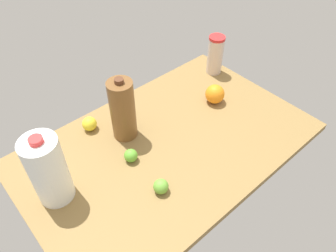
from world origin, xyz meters
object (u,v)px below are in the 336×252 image
tumbler_cup (215,55)px  lemon_loose (89,124)px  lime_beside_bowl (161,186)px  milk_jug (48,170)px  lime_by_jug (131,156)px  orange_near_front (215,94)px  chocolate_milk_jug (123,110)px

tumbler_cup → lemon_loose: bearing=175.3°
lime_beside_bowl → lemon_loose: bearing=92.7°
milk_jug → lime_beside_bowl: milk_jug is taller
milk_jug → lime_beside_bowl: 38.94cm
tumbler_cup → lime_by_jug: tumbler_cup is taller
milk_jug → tumbler_cup: 99.64cm
milk_jug → orange_near_front: size_ratio=3.25×
tumbler_cup → orange_near_front: 25.23cm
tumbler_cup → lime_by_jug: (-68.92, -19.84, -7.54)cm
lime_beside_bowl → orange_near_front: 56.20cm
milk_jug → lime_beside_bowl: bearing=-39.4°
tumbler_cup → lime_beside_bowl: size_ratio=3.64×
milk_jug → orange_near_front: bearing=-1.4°
tumbler_cup → lemon_loose: 72.29cm
lemon_loose → milk_jug: bearing=-142.0°
chocolate_milk_jug → lemon_loose: (-9.73, 12.42, -10.51)cm
lemon_loose → lime_by_jug: bearing=-83.8°
chocolate_milk_jug → lime_beside_bowl: size_ratio=5.15×
lime_by_jug → milk_jug: bearing=170.7°
orange_near_front → milk_jug: bearing=178.6°
milk_jug → lemon_loose: size_ratio=4.69×
chocolate_milk_jug → lemon_loose: bearing=128.1°
chocolate_milk_jug → lime_by_jug: 18.55cm
lemon_loose → orange_near_front: (53.89, -22.78, 1.38)cm
lime_by_jug → orange_near_front: bearing=3.3°
lemon_loose → lime_beside_bowl: bearing=-87.3°
chocolate_milk_jug → lime_by_jug: (-6.94, -13.27, -10.95)cm
lemon_loose → orange_near_front: orange_near_front is taller
lemon_loose → chocolate_milk_jug: bearing=-51.9°
tumbler_cup → lime_by_jug: size_ratio=3.79×
lime_by_jug → orange_near_front: orange_near_front is taller
milk_jug → lime_by_jug: (29.52, -4.83, -11.16)cm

